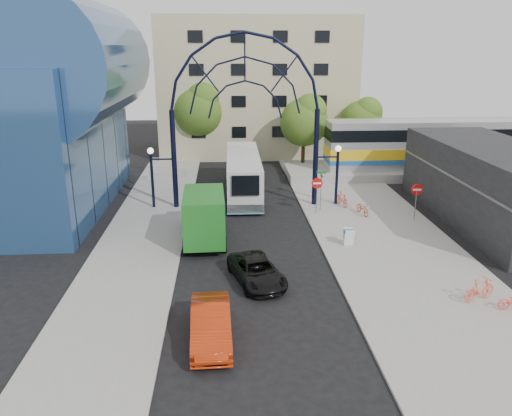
{
  "coord_description": "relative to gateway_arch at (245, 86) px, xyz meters",
  "views": [
    {
      "loc": [
        -1.43,
        -20.49,
        11.06
      ],
      "look_at": [
        0.24,
        6.0,
        2.47
      ],
      "focal_mm": 35.0,
      "sensor_mm": 36.0,
      "label": 1
    }
  ],
  "objects": [
    {
      "name": "sidewalk_east",
      "position": [
        8.0,
        -10.0,
        -8.5
      ],
      "size": [
        8.0,
        56.0,
        0.12
      ],
      "primitive_type": "cube",
      "color": "gray",
      "rests_on": "ground"
    },
    {
      "name": "black_suv",
      "position": [
        0.01,
        -12.26,
        -7.95
      ],
      "size": [
        3.09,
        4.73,
        1.21
      ],
      "primitive_type": "imported",
      "rotation": [
        0.0,
        0.0,
        0.27
      ],
      "color": "black",
      "rests_on": "ground"
    },
    {
      "name": "train_platform",
      "position": [
        20.0,
        8.0,
        -8.16
      ],
      "size": [
        32.0,
        5.0,
        0.8
      ],
      "primitive_type": "cube",
      "color": "gray",
      "rests_on": "ground"
    },
    {
      "name": "tree_north_a",
      "position": [
        6.12,
        11.93,
        -3.95
      ],
      "size": [
        4.48,
        4.48,
        7.0
      ],
      "color": "#382314",
      "rests_on": "ground"
    },
    {
      "name": "green_truck",
      "position": [
        -2.72,
        -6.44,
        -6.98
      ],
      "size": [
        2.58,
        6.33,
        3.16
      ],
      "rotation": [
        0.0,
        0.0,
        0.03
      ],
      "color": "black",
      "rests_on": "ground"
    },
    {
      "name": "gateway_arch",
      "position": [
        0.0,
        0.0,
        0.0
      ],
      "size": [
        13.64,
        0.44,
        12.1
      ],
      "color": "black",
      "rests_on": "ground"
    },
    {
      "name": "apartment_block",
      "position": [
        2.0,
        20.97,
        -1.55
      ],
      "size": [
        20.0,
        12.1,
        14.0
      ],
      "color": "#BEB384",
      "rests_on": "ground"
    },
    {
      "name": "ground",
      "position": [
        0.0,
        -14.0,
        -8.56
      ],
      "size": [
        120.0,
        120.0,
        0.0
      ],
      "primitive_type": "plane",
      "color": "black",
      "rests_on": "ground"
    },
    {
      "name": "do_not_enter_sign",
      "position": [
        11.0,
        -4.0,
        -6.58
      ],
      "size": [
        0.76,
        0.07,
        2.48
      ],
      "color": "slate",
      "rests_on": "sidewalk_east"
    },
    {
      "name": "train_car",
      "position": [
        20.0,
        8.0,
        -5.66
      ],
      "size": [
        25.1,
        3.05,
        4.2
      ],
      "color": "#B7B7BC",
      "rests_on": "train_platform"
    },
    {
      "name": "bike_far_b",
      "position": [
        9.92,
        -14.92,
        -7.9
      ],
      "size": [
        1.84,
        1.12,
        1.07
      ],
      "primitive_type": "imported",
      "rotation": [
        0.0,
        0.0,
        1.95
      ],
      "color": "#F75431",
      "rests_on": "sidewalk_east"
    },
    {
      "name": "tree_north_c",
      "position": [
        12.12,
        13.93,
        -4.28
      ],
      "size": [
        4.16,
        4.16,
        6.5
      ],
      "color": "#382314",
      "rests_on": "ground"
    },
    {
      "name": "transit_hall",
      "position": [
        -15.3,
        1.0,
        -1.86
      ],
      "size": [
        16.5,
        18.0,
        14.5
      ],
      "color": "navy",
      "rests_on": "ground"
    },
    {
      "name": "sandwich_board",
      "position": [
        5.6,
        -8.02,
        -7.81
      ],
      "size": [
        0.55,
        0.61,
        0.99
      ],
      "color": "white",
      "rests_on": "sidewalk_east"
    },
    {
      "name": "bike_near_a",
      "position": [
        7.91,
        -2.59,
        -7.99
      ],
      "size": [
        0.92,
        1.79,
        0.89
      ],
      "primitive_type": "imported",
      "rotation": [
        0.0,
        0.0,
        0.2
      ],
      "color": "red",
      "rests_on": "sidewalk_east"
    },
    {
      "name": "plaza_west",
      "position": [
        -6.5,
        -8.0,
        -8.5
      ],
      "size": [
        5.0,
        50.0,
        0.12
      ],
      "primitive_type": "cube",
      "color": "gray",
      "rests_on": "ground"
    },
    {
      "name": "city_bus",
      "position": [
        -0.05,
        3.31,
        -6.92
      ],
      "size": [
        2.8,
        11.45,
        3.13
      ],
      "rotation": [
        0.0,
        0.0,
        -0.01
      ],
      "color": "silver",
      "rests_on": "ground"
    },
    {
      "name": "tree_north_b",
      "position": [
        -3.88,
        15.93,
        -3.29
      ],
      "size": [
        5.12,
        5.12,
        8.0
      ],
      "color": "#382314",
      "rests_on": "ground"
    },
    {
      "name": "commercial_block_east",
      "position": [
        16.0,
        -4.0,
        -6.06
      ],
      "size": [
        6.0,
        16.0,
        5.0
      ],
      "primitive_type": "cube",
      "color": "black",
      "rests_on": "ground"
    },
    {
      "name": "stop_sign",
      "position": [
        4.8,
        -2.0,
        -6.56
      ],
      "size": [
        0.8,
        0.07,
        2.5
      ],
      "color": "slate",
      "rests_on": "sidewalk_east"
    },
    {
      "name": "bike_near_b",
      "position": [
        6.93,
        -0.56,
        -7.93
      ],
      "size": [
        0.9,
        1.76,
        1.02
      ],
      "primitive_type": "imported",
      "rotation": [
        0.0,
        0.0,
        0.26
      ],
      "color": "#DA442B",
      "rests_on": "sidewalk_east"
    },
    {
      "name": "street_name_sign",
      "position": [
        5.2,
        -1.4,
        -6.43
      ],
      "size": [
        0.7,
        0.7,
        2.8
      ],
      "color": "slate",
      "rests_on": "sidewalk_east"
    },
    {
      "name": "red_sedan",
      "position": [
        -2.12,
        -17.26,
        -7.83
      ],
      "size": [
        1.7,
        4.46,
        1.45
      ],
      "primitive_type": "imported",
      "rotation": [
        0.0,
        0.0,
        0.04
      ],
      "color": "#AF290A",
      "rests_on": "ground"
    }
  ]
}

